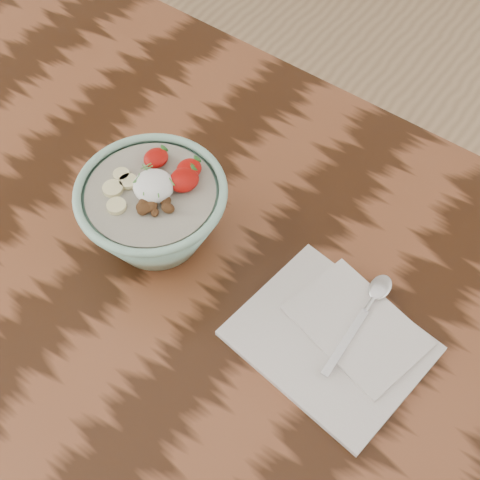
% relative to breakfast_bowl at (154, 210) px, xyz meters
% --- Properties ---
extents(table, '(1.60, 0.90, 0.75)m').
position_rel_breakfast_bowl_xyz_m(table, '(0.17, -0.01, -0.17)').
color(table, black).
rests_on(table, ground).
extents(breakfast_bowl, '(0.21, 0.21, 0.14)m').
position_rel_breakfast_bowl_xyz_m(breakfast_bowl, '(0.00, 0.00, 0.00)').
color(breakfast_bowl, '#90C2A9').
rests_on(breakfast_bowl, table).
extents(napkin, '(0.27, 0.23, 0.02)m').
position_rel_breakfast_bowl_xyz_m(napkin, '(0.30, 0.01, -0.07)').
color(napkin, silver).
rests_on(napkin, table).
extents(spoon, '(0.03, 0.18, 0.01)m').
position_rel_breakfast_bowl_xyz_m(spoon, '(0.32, 0.09, -0.05)').
color(spoon, silver).
rests_on(spoon, napkin).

